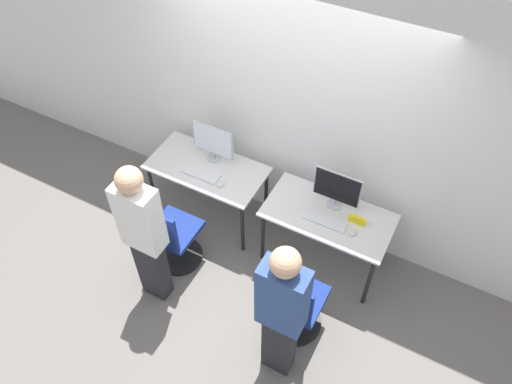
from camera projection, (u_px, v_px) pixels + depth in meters
ground_plane at (250, 257)px, 5.14m from camera, size 20.00×20.00×0.00m
wall_back at (288, 110)px, 4.54m from camera, size 12.00×0.05×2.80m
desk_left at (207, 173)px, 5.05m from camera, size 1.19×0.61×0.73m
monitor_left at (213, 142)px, 4.91m from camera, size 0.45×0.15×0.41m
keyboard_left at (200, 174)px, 4.91m from camera, size 0.40×0.13×0.02m
mouse_left at (221, 184)px, 4.81m from camera, size 0.06×0.09×0.03m
office_chair_left at (172, 238)px, 4.83m from camera, size 0.48×0.48×0.92m
person_left at (143, 233)px, 4.20m from camera, size 0.36×0.22×1.68m
desk_right at (328, 220)px, 4.64m from camera, size 1.19×0.61×0.73m
monitor_right at (337, 189)px, 4.49m from camera, size 0.45×0.15×0.41m
keyboard_right at (325, 220)px, 4.52m from camera, size 0.40×0.13×0.02m
mouse_right at (353, 232)px, 4.42m from camera, size 0.06×0.09×0.03m
office_chair_right at (295, 306)px, 4.34m from camera, size 0.48×0.48×0.92m
person_right at (282, 311)px, 3.72m from camera, size 0.36×0.22×1.67m
placard_right at (357, 220)px, 4.48m from camera, size 0.16×0.03×0.08m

